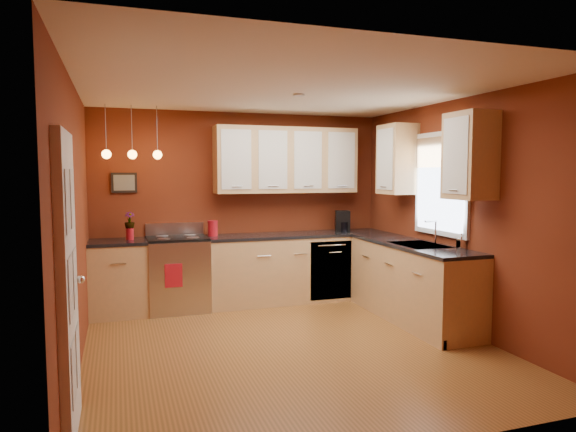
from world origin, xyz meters
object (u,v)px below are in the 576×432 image
object	(u,v)px
sink	(420,247)
coffee_maker	(343,222)
gas_range	(178,273)
soap_pump	(461,241)
red_canister	(213,228)

from	to	relation	value
sink	coffee_maker	bearing A→B (deg)	100.26
gas_range	coffee_maker	world-z (taller)	coffee_maker
sink	soap_pump	distance (m)	0.51
sink	coffee_maker	world-z (taller)	coffee_maker
sink	gas_range	bearing A→B (deg)	150.22
coffee_maker	soap_pump	world-z (taller)	coffee_maker
gas_range	coffee_maker	bearing A→B (deg)	1.01
red_canister	soap_pump	distance (m)	3.13
red_canister	gas_range	bearing A→B (deg)	-172.04
coffee_maker	soap_pump	xyz separation A→B (m)	(0.53, -1.98, -0.05)
sink	soap_pump	bearing A→B (deg)	-60.36
red_canister	soap_pump	xyz separation A→B (m)	(2.40, -2.00, -0.02)
gas_range	coffee_maker	size ratio (longest dim) A/B	3.77
red_canister	coffee_maker	world-z (taller)	coffee_maker
red_canister	soap_pump	world-z (taller)	red_canister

